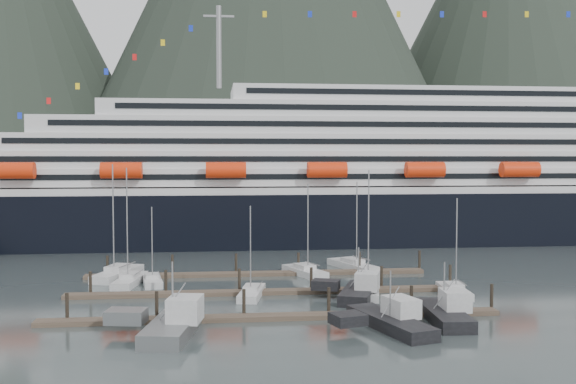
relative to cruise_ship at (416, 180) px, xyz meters
name	(u,v)px	position (x,y,z in m)	size (l,w,h in m)	color
ground	(308,298)	(-30.03, -54.94, -12.04)	(1600.00, 1600.00, 0.00)	#424E4E
mountains	(278,8)	(22.46, 533.60, 151.36)	(870.00, 440.00, 420.00)	black
cruise_ship	(416,180)	(0.00, 0.00, 0.00)	(210.00, 30.40, 50.30)	black
dock_near	(274,316)	(-34.95, -64.89, -11.73)	(48.18, 2.28, 3.20)	#42332A
dock_mid	(265,291)	(-34.95, -51.89, -11.73)	(48.18, 2.28, 3.20)	#42332A
dock_far	(258,273)	(-34.95, -38.89, -11.73)	(48.18, 2.28, 3.20)	#42332A
sailboat_a	(152,281)	(-49.33, -43.84, -11.65)	(3.48, 8.16, 10.66)	#B3B3B3
sailboat_b	(130,281)	(-52.24, -43.60, -11.60)	(3.92, 10.05, 15.87)	#B3B3B3
sailboat_c	(252,293)	(-36.65, -53.36, -11.64)	(3.97, 8.84, 11.42)	#B3B3B3
sailboat_d	(368,290)	(-22.30, -53.26, -11.61)	(4.98, 11.14, 15.70)	#B3B3B3
sailboat_e	(118,274)	(-54.54, -38.47, -11.59)	(6.26, 11.64, 16.38)	#B3B3B3
sailboat_f	(305,272)	(-28.31, -39.39, -11.61)	(5.83, 9.54, 13.51)	#B3B3B3
sailboat_g	(353,266)	(-20.43, -34.95, -11.62)	(6.26, 11.13, 13.62)	#B3B3B3
sailboat_h	(454,292)	(-12.03, -55.01, -11.63)	(3.15, 8.68, 12.30)	#B3B3B3
trawler_b	(171,325)	(-45.15, -69.92, -11.08)	(9.37, 12.27, 7.69)	gray
trawler_c	(389,320)	(-24.11, -69.98, -11.21)	(9.61, 12.72, 6.25)	black
trawler_d	(443,313)	(-17.82, -67.56, -11.17)	(8.44, 11.40, 6.67)	black
trawler_e	(357,291)	(-24.22, -55.93, -11.17)	(8.99, 10.93, 6.74)	black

